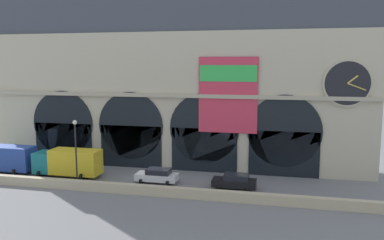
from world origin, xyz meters
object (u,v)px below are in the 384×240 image
car_center (157,176)px  street_lamp_quayside (76,145)px  box_truck_west (4,158)px  box_truck_midwest (68,162)px  car_mideast (235,181)px

car_center → street_lamp_quayside: street_lamp_quayside is taller
box_truck_west → box_truck_midwest: bearing=-0.4°
box_truck_west → street_lamp_quayside: street_lamp_quayside is taller
car_mideast → street_lamp_quayside: 16.42m
box_truck_west → car_mideast: (26.77, -0.28, -0.90)m
box_truck_midwest → car_mideast: 18.54m
box_truck_midwest → car_center: bearing=0.2°
street_lamp_quayside → box_truck_west: bearing=164.0°
box_truck_west → car_mideast: size_ratio=1.70×
car_mideast → car_center: bearing=178.2°
box_truck_midwest → street_lamp_quayside: size_ratio=1.09×
box_truck_west → car_center: size_ratio=1.70×
box_truck_midwest → car_center: box_truck_midwest is taller
car_mideast → street_lamp_quayside: (-15.76, -2.88, 3.61)m
car_center → street_lamp_quayside: size_ratio=0.64×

